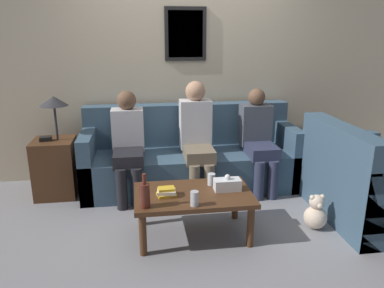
% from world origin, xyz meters
% --- Properties ---
extents(ground_plane, '(16.00, 16.00, 0.00)m').
position_xyz_m(ground_plane, '(0.00, 0.00, 0.00)').
color(ground_plane, gray).
extents(wall_back, '(9.00, 0.08, 2.60)m').
position_xyz_m(wall_back, '(0.00, 0.92, 1.30)').
color(wall_back, beige).
rests_on(wall_back, ground_plane).
extents(couch_main, '(2.40, 0.81, 0.92)m').
position_xyz_m(couch_main, '(0.00, 0.50, 0.32)').
color(couch_main, '#385166').
rests_on(couch_main, ground_plane).
extents(couch_side, '(0.81, 1.22, 0.92)m').
position_xyz_m(couch_side, '(1.50, -0.53, 0.32)').
color(couch_side, '#385166').
rests_on(couch_side, ground_plane).
extents(coffee_table, '(1.00, 0.62, 0.40)m').
position_xyz_m(coffee_table, '(-0.13, -0.64, 0.35)').
color(coffee_table, '#4C2D19').
rests_on(coffee_table, ground_plane).
extents(side_table_with_lamp, '(0.43, 0.43, 1.09)m').
position_xyz_m(side_table_with_lamp, '(-1.48, 0.42, 0.37)').
color(side_table_with_lamp, '#4C2D19').
rests_on(side_table_with_lamp, ground_plane).
extents(wine_bottle, '(0.08, 0.08, 0.28)m').
position_xyz_m(wine_bottle, '(-0.55, -0.85, 0.51)').
color(wine_bottle, '#562319').
rests_on(wine_bottle, coffee_table).
extents(drinking_glass, '(0.07, 0.07, 0.11)m').
position_xyz_m(drinking_glass, '(0.05, -0.49, 0.46)').
color(drinking_glass, silver).
rests_on(drinking_glass, coffee_table).
extents(book_stack, '(0.17, 0.14, 0.07)m').
position_xyz_m(book_stack, '(-0.37, -0.67, 0.44)').
color(book_stack, gold).
rests_on(book_stack, coffee_table).
extents(soda_can, '(0.07, 0.07, 0.12)m').
position_xyz_m(soda_can, '(-0.16, -0.88, 0.46)').
color(soda_can, '#BCBCC1').
rests_on(soda_can, coffee_table).
extents(tissue_box, '(0.23, 0.12, 0.15)m').
position_xyz_m(tissue_box, '(0.17, -0.62, 0.46)').
color(tissue_box, silver).
rests_on(tissue_box, coffee_table).
extents(person_left, '(0.34, 0.63, 1.13)m').
position_xyz_m(person_left, '(-0.69, 0.30, 0.61)').
color(person_left, black).
rests_on(person_left, ground_plane).
extents(person_middle, '(0.34, 0.62, 1.22)m').
position_xyz_m(person_middle, '(0.05, 0.31, 0.66)').
color(person_middle, '#756651').
rests_on(person_middle, ground_plane).
extents(person_right, '(0.34, 0.62, 1.12)m').
position_xyz_m(person_right, '(0.74, 0.31, 0.61)').
color(person_right, '#2D334C').
rests_on(person_right, ground_plane).
extents(teddy_bear, '(0.21, 0.21, 0.33)m').
position_xyz_m(teddy_bear, '(0.99, -0.68, 0.14)').
color(teddy_bear, beige).
rests_on(teddy_bear, ground_plane).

